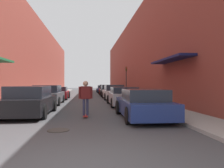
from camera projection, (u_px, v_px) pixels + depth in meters
ground at (86, 98)px, 23.07m from camera, size 106.75×106.75×0.00m
curb_strip_left at (50, 95)px, 27.41m from camera, size 1.80×48.52×0.12m
curb_strip_right at (122, 95)px, 28.37m from camera, size 1.80×48.52×0.12m
building_row_left at (26, 59)px, 27.09m from camera, size 4.90×48.52×9.14m
building_row_right at (143, 59)px, 28.67m from camera, size 4.90×48.52×9.42m
parked_car_left_0 at (30, 101)px, 10.34m from camera, size 1.98×4.51×1.38m
parked_car_left_1 at (48, 95)px, 15.81m from camera, size 2.00×4.11×1.39m
parked_car_left_2 at (58, 93)px, 20.97m from camera, size 2.00×4.20×1.20m
parked_car_right_0 at (143, 104)px, 9.43m from camera, size 1.98×4.54×1.26m
parked_car_right_1 at (123, 96)px, 15.00m from camera, size 1.99×4.81×1.27m
parked_car_right_2 at (114, 92)px, 20.91m from camera, size 1.99×4.54×1.38m
parked_car_right_3 at (108, 91)px, 25.92m from camera, size 1.85×4.20×1.33m
parked_car_right_4 at (106, 90)px, 30.86m from camera, size 1.97×4.23×1.35m
parked_car_right_5 at (102, 89)px, 36.26m from camera, size 1.93×4.66×1.23m
skateboarder at (86, 95)px, 9.75m from camera, size 0.62×0.78×1.62m
manhole_cover at (58, 130)px, 6.98m from camera, size 0.70×0.70×0.02m
traffic_light at (126, 78)px, 24.88m from camera, size 0.16×0.22×3.28m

